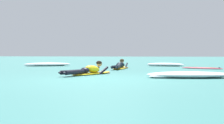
# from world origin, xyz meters

# --- Properties ---
(ground_plane) EXTENTS (120.00, 120.00, 0.00)m
(ground_plane) POSITION_xyz_m (0.00, 10.00, 0.00)
(ground_plane) COLOR #387A75
(surfer_near) EXTENTS (1.45, 2.48, 0.53)m
(surfer_near) POSITION_xyz_m (-0.84, 1.69, 0.14)
(surfer_near) COLOR yellow
(surfer_near) RESTS_ON ground
(surfer_far) EXTENTS (0.67, 2.69, 0.55)m
(surfer_far) POSITION_xyz_m (-0.35, 5.74, 0.13)
(surfer_far) COLOR yellow
(surfer_far) RESTS_ON ground
(drifting_surfboard) EXTENTS (2.13, 1.36, 0.16)m
(drifting_surfboard) POSITION_xyz_m (3.70, 6.68, 0.03)
(drifting_surfboard) COLOR #E54C66
(drifting_surfboard) RESTS_ON ground
(whitewater_front) EXTENTS (2.91, 1.83, 0.22)m
(whitewater_front) POSITION_xyz_m (-5.23, 8.16, 0.10)
(whitewater_front) COLOR white
(whitewater_front) RESTS_ON ground
(whitewater_mid_left) EXTENTS (2.34, 1.00, 0.20)m
(whitewater_mid_left) POSITION_xyz_m (1.89, 9.29, 0.09)
(whitewater_mid_left) COLOR white
(whitewater_mid_left) RESTS_ON ground
(whitewater_mid_right) EXTENTS (2.73, 1.19, 0.20)m
(whitewater_mid_right) POSITION_xyz_m (2.59, 0.98, 0.09)
(whitewater_mid_right) COLOR white
(whitewater_mid_right) RESTS_ON ground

